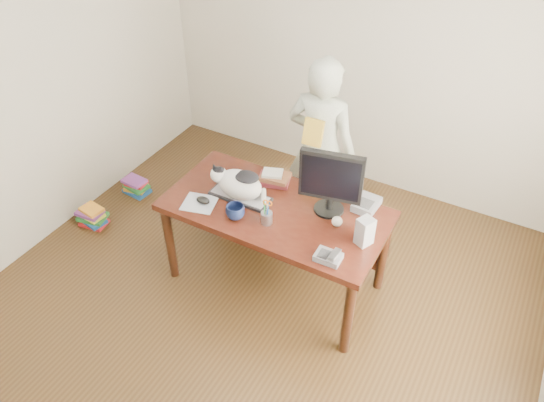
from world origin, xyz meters
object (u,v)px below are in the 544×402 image
at_px(speaker, 365,231).
at_px(person, 321,149).
at_px(keyboard, 240,196).
at_px(monitor, 331,180).
at_px(phone, 329,257).
at_px(book_pile_a, 92,217).
at_px(cat, 238,183).
at_px(book_stack, 274,178).
at_px(mouse, 203,200).
at_px(baseball, 337,221).
at_px(desk, 280,217).
at_px(coffee_mug, 235,212).
at_px(pen_cup, 267,216).
at_px(book_pile_b, 136,186).
at_px(calculator, 366,204).

height_order(speaker, person, person).
relative_size(keyboard, person, 0.29).
height_order(monitor, phone, monitor).
xyz_separation_m(speaker, book_pile_a, (-2.43, -0.17, -0.76)).
bearing_deg(book_pile_a, cat, 6.98).
relative_size(cat, book_stack, 1.62).
xyz_separation_m(keyboard, phone, (0.83, -0.26, 0.01)).
distance_m(mouse, baseball, 0.97).
bearing_deg(monitor, desk, 179.49).
bearing_deg(coffee_mug, monitor, 34.90).
distance_m(desk, mouse, 0.59).
relative_size(pen_cup, book_pile_b, 0.79).
xyz_separation_m(mouse, calculator, (1.05, 0.52, 0.01)).
bearing_deg(monitor, phone, -77.19).
relative_size(cat, pen_cup, 2.19).
bearing_deg(pen_cup, mouse, -176.16).
xyz_separation_m(monitor, book_pile_b, (-2.07, 0.20, -0.96)).
bearing_deg(desk, book_pile_a, -170.97).
height_order(keyboard, calculator, calculator).
bearing_deg(keyboard, calculator, 21.39).
height_order(desk, coffee_mug, coffee_mug).
bearing_deg(book_pile_a, baseball, 6.23).
distance_m(desk, baseball, 0.49).
bearing_deg(monitor, book_pile_a, 177.53).
xyz_separation_m(baseball, book_pile_b, (-2.18, 0.31, -0.71)).
height_order(coffee_mug, person, person).
height_order(book_stack, person, person).
xyz_separation_m(keyboard, pen_cup, (0.31, -0.15, 0.04)).
bearing_deg(cat, pen_cup, -24.99).
bearing_deg(calculator, phone, -88.52).
distance_m(baseball, book_stack, 0.65).
relative_size(book_pile_a, book_pile_b, 1.05).
distance_m(desk, monitor, 0.55).
distance_m(keyboard, coffee_mug, 0.23).
bearing_deg(book_stack, mouse, -138.50).
distance_m(monitor, pen_cup, 0.50).
height_order(calculator, person, person).
bearing_deg(cat, book_pile_b, 164.82).
height_order(monitor, coffee_mug, monitor).
bearing_deg(book_stack, book_pile_a, -177.19).
height_order(calculator, book_pile_a, calculator).
bearing_deg(keyboard, mouse, -138.68).
bearing_deg(keyboard, baseball, 4.16).
bearing_deg(speaker, coffee_mug, -143.06).
bearing_deg(book_pile_b, coffee_mug, -20.69).
bearing_deg(calculator, baseball, -107.47).
distance_m(book_stack, calculator, 0.72).
relative_size(keyboard, book_pile_a, 1.69).
height_order(book_pile_a, book_pile_b, book_pile_a).
relative_size(desk, keyboard, 3.50).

